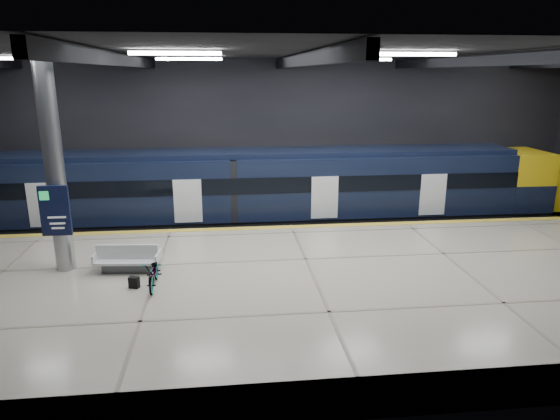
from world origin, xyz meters
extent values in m
plane|color=black|center=(0.00, 0.00, 0.00)|extent=(30.00, 30.00, 0.00)
cube|color=black|center=(0.00, 8.00, 4.00)|extent=(30.00, 0.10, 8.00)
cube|color=black|center=(0.00, -8.00, 4.00)|extent=(30.00, 0.10, 8.00)
cube|color=black|center=(0.00, 0.00, 8.00)|extent=(30.00, 16.00, 0.10)
cube|color=black|center=(-6.00, 0.00, 7.75)|extent=(0.25, 16.00, 0.40)
cube|color=black|center=(0.00, 0.00, 7.75)|extent=(0.25, 16.00, 0.40)
cube|color=black|center=(6.00, 0.00, 7.75)|extent=(0.25, 16.00, 0.40)
cube|color=white|center=(-4.00, -2.00, 7.88)|extent=(2.60, 0.18, 0.10)
cube|color=white|center=(3.00, -2.00, 7.88)|extent=(2.60, 0.18, 0.10)
cube|color=white|center=(-11.00, 4.00, 7.88)|extent=(2.60, 0.18, 0.10)
cube|color=white|center=(-4.00, 4.00, 7.88)|extent=(2.60, 0.18, 0.10)
cube|color=white|center=(3.00, 4.00, 7.88)|extent=(2.60, 0.18, 0.10)
cube|color=white|center=(10.00, 4.00, 7.88)|extent=(2.60, 0.18, 0.10)
cube|color=#BFB7A2|center=(0.00, -2.50, 0.55)|extent=(30.00, 11.00, 1.10)
cube|color=yellow|center=(0.00, 2.75, 1.11)|extent=(30.00, 0.40, 0.01)
cube|color=gray|center=(0.00, 4.78, 0.08)|extent=(30.00, 0.08, 0.16)
cube|color=gray|center=(0.00, 6.22, 0.08)|extent=(30.00, 0.08, 0.16)
cube|color=black|center=(-1.35, 5.50, 0.55)|extent=(24.00, 2.58, 0.80)
cube|color=black|center=(-1.35, 5.50, 2.33)|extent=(24.00, 2.80, 2.75)
cube|color=black|center=(-1.35, 5.50, 3.82)|extent=(24.00, 2.30, 0.24)
cube|color=black|center=(-1.35, 4.09, 2.60)|extent=(24.00, 0.04, 0.70)
cube|color=white|center=(1.65, 4.08, 2.00)|extent=(1.20, 0.05, 1.90)
cube|color=yellow|center=(11.65, 5.50, 2.33)|extent=(2.00, 2.80, 2.75)
cube|color=black|center=(11.95, 5.50, 2.50)|extent=(1.60, 2.38, 0.80)
cube|color=#595B60|center=(-5.92, -1.45, 1.25)|extent=(1.63, 0.65, 0.30)
cube|color=silver|center=(-5.92, -1.45, 1.48)|extent=(2.06, 1.03, 0.08)
cube|color=silver|center=(-5.92, -1.45, 1.76)|extent=(1.99, 0.27, 0.50)
cube|color=silver|center=(-6.91, -1.35, 1.60)|extent=(0.14, 0.85, 0.30)
cube|color=silver|center=(-4.92, -1.54, 1.60)|extent=(0.14, 0.85, 0.30)
imported|color=#99999E|center=(-4.91, -2.82, 1.54)|extent=(0.60, 1.69, 0.89)
cube|color=black|center=(-5.51, -2.82, 1.28)|extent=(0.34, 0.26, 0.35)
cylinder|color=#9EA0A5|center=(-8.00, -1.00, 4.55)|extent=(0.60, 0.60, 6.90)
cube|color=black|center=(-8.00, -1.42, 3.20)|extent=(0.90, 0.12, 1.60)
camera|label=1|loc=(-2.66, -17.05, 7.34)|focal=32.00mm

